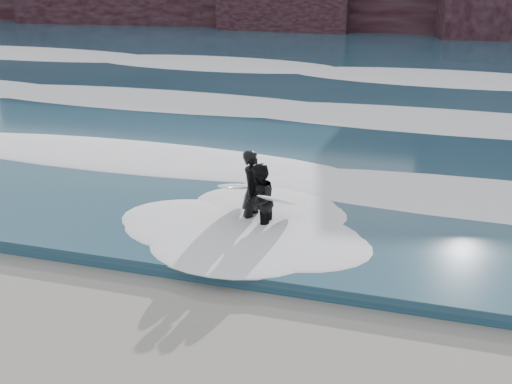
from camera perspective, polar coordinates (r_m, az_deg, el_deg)
ground at (r=10.58m, az=-12.12°, el=-15.41°), size 120.00×120.00×0.00m
sea at (r=37.11m, az=9.82°, el=11.23°), size 90.00×52.00×0.30m
foam_near at (r=17.90m, az=1.44°, el=2.03°), size 60.00×3.20×0.20m
foam_mid at (r=24.46m, az=5.83°, el=7.14°), size 60.00×4.00×0.24m
foam_far at (r=33.15m, az=8.93°, el=10.68°), size 60.00×4.80×0.30m
surfer_left at (r=14.79m, az=-0.57°, el=0.22°), size 0.97×2.13×1.91m
surfer_right at (r=14.37m, az=0.44°, el=-0.79°), size 1.18×1.84×1.74m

